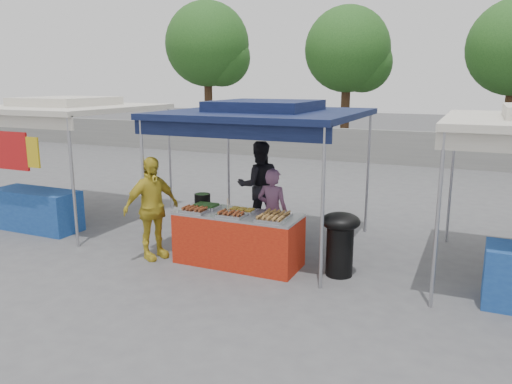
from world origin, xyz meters
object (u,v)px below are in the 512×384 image
at_px(helper_man, 259,185).
at_px(customer_person, 151,208).
at_px(vendor_woman, 272,212).
at_px(cooking_pot, 202,198).
at_px(vendor_table, 238,239).
at_px(wok_burner, 340,238).

bearing_deg(helper_man, customer_person, 34.70).
xyz_separation_m(vendor_woman, helper_man, (-0.81, 1.27, 0.14)).
bearing_deg(helper_man, cooking_pot, 44.36).
height_order(cooking_pot, vendor_woman, vendor_woman).
height_order(vendor_table, customer_person, customer_person).
bearing_deg(customer_person, vendor_table, -53.95).
relative_size(vendor_table, wok_burner, 2.02).
xyz_separation_m(vendor_woman, customer_person, (-1.73, -1.01, 0.11)).
height_order(vendor_table, vendor_woman, vendor_woman).
bearing_deg(cooking_pot, wok_burner, -3.64).
distance_m(cooking_pot, wok_burner, 2.49).
xyz_separation_m(vendor_table, helper_man, (-0.50, 1.96, 0.45)).
height_order(helper_man, customer_person, helper_man).
xyz_separation_m(cooking_pot, helper_man, (0.35, 1.61, -0.05)).
distance_m(vendor_table, vendor_woman, 0.82).
distance_m(vendor_table, customer_person, 1.52).
bearing_deg(vendor_woman, cooking_pot, 17.46).
relative_size(wok_burner, helper_man, 0.56).
distance_m(helper_man, customer_person, 2.46).
distance_m(vendor_table, helper_man, 2.08).
bearing_deg(wok_burner, helper_man, 123.38).
bearing_deg(vendor_woman, vendor_table, 67.28).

